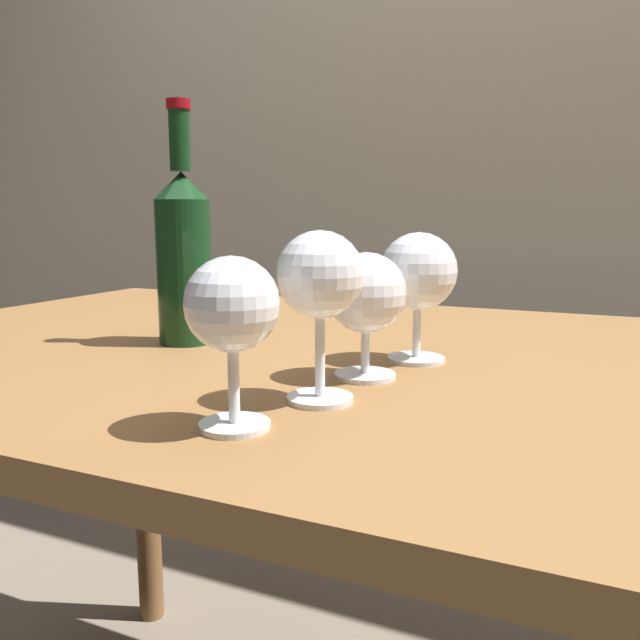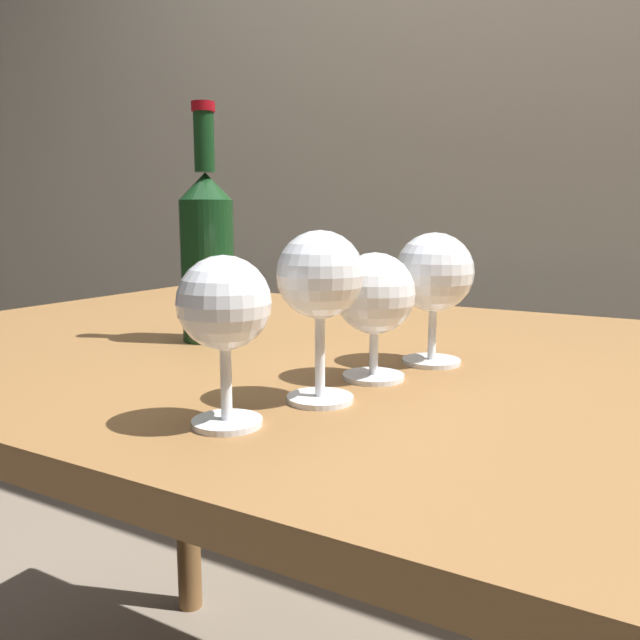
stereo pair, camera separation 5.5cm
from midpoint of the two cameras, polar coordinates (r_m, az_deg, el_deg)
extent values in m
cube|color=#B2A893|center=(1.84, 20.80, 20.45)|extent=(5.00, 0.08, 2.60)
cube|color=brown|center=(0.78, 5.71, -3.78)|extent=(1.37, 0.84, 0.03)
cylinder|color=brown|center=(1.52, -11.11, -12.46)|extent=(0.06, 0.06, 0.74)
cylinder|color=white|center=(0.50, -5.34, -9.29)|extent=(0.06, 0.06, 0.00)
cylinder|color=white|center=(0.49, -5.41, -5.20)|extent=(0.01, 0.01, 0.07)
sphere|color=white|center=(0.48, -5.52, 1.55)|extent=(0.07, 0.07, 0.07)
ellipsoid|color=#EACC66|center=(0.48, -5.51, 1.36)|extent=(0.06, 0.06, 0.03)
cylinder|color=white|center=(0.56, 2.80, -7.17)|extent=(0.06, 0.06, 0.00)
cylinder|color=white|center=(0.55, 2.84, -2.77)|extent=(0.01, 0.01, 0.08)
sphere|color=white|center=(0.54, 2.90, 4.13)|extent=(0.08, 0.08, 0.08)
ellipsoid|color=gold|center=(0.54, 2.90, 4.24)|extent=(0.07, 0.07, 0.04)
cylinder|color=white|center=(0.64, 7.32, -5.14)|extent=(0.06, 0.06, 0.00)
cylinder|color=white|center=(0.64, 7.38, -2.46)|extent=(0.01, 0.01, 0.06)
sphere|color=white|center=(0.63, 7.48, 2.42)|extent=(0.08, 0.08, 0.08)
ellipsoid|color=maroon|center=(0.63, 7.48, 2.44)|extent=(0.07, 0.07, 0.04)
cylinder|color=white|center=(0.72, 12.25, -3.70)|extent=(0.07, 0.07, 0.00)
cylinder|color=white|center=(0.71, 12.35, -0.79)|extent=(0.01, 0.01, 0.07)
sphere|color=white|center=(0.70, 12.54, 4.25)|extent=(0.09, 0.09, 0.09)
ellipsoid|color=#470A16|center=(0.70, 12.54, 4.33)|extent=(0.08, 0.08, 0.04)
cylinder|color=#143819|center=(0.83, -8.30, 4.39)|extent=(0.07, 0.07, 0.18)
cone|color=#143819|center=(0.83, -8.49, 11.94)|extent=(0.07, 0.07, 0.03)
cylinder|color=#143819|center=(0.83, -8.58, 15.70)|extent=(0.03, 0.03, 0.07)
cylinder|color=maroon|center=(0.84, -8.66, 18.63)|extent=(0.03, 0.03, 0.01)
camera|label=1|loc=(0.03, -87.14, 0.48)|focal=35.21mm
camera|label=2|loc=(0.03, 92.86, -0.48)|focal=35.21mm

